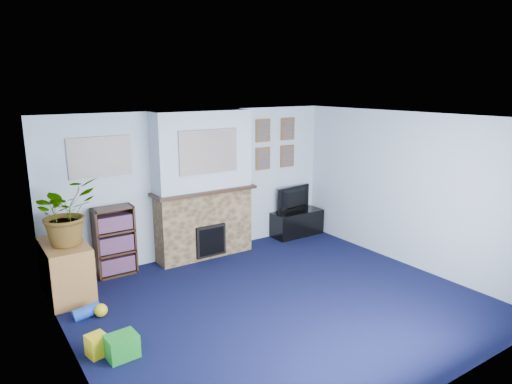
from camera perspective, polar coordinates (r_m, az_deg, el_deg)
floor at (r=6.17m, az=2.75°, el=-13.63°), size 5.00×4.50×0.01m
ceiling at (r=5.52m, az=3.03°, el=9.18°), size 5.00×4.50×0.01m
wall_back at (r=7.60m, az=-7.31°, el=1.07°), size 5.00×0.04×2.40m
wall_front at (r=4.25m, az=21.59°, el=-9.70°), size 5.00×0.04×2.40m
wall_left at (r=4.75m, az=-22.29°, el=-7.36°), size 0.04×4.50×2.40m
wall_right at (r=7.46m, az=18.47°, el=0.26°), size 0.04×4.50×2.40m
chimney_breast at (r=7.42m, az=-6.60°, el=0.68°), size 1.72×0.50×2.40m
collage_main at (r=7.13m, az=-5.94°, el=5.05°), size 1.00×0.03×0.68m
collage_left at (r=6.94m, az=-18.93°, el=4.17°), size 0.90×0.03×0.58m
portrait_tl at (r=8.11m, az=0.88°, el=7.68°), size 0.30×0.03×0.40m
portrait_tr at (r=8.44m, az=3.98°, el=7.87°), size 0.30×0.03×0.40m
portrait_bl at (r=8.18m, az=0.87°, el=4.19°), size 0.30×0.03×0.40m
portrait_br at (r=8.50m, az=3.92°, el=4.51°), size 0.30×0.03×0.40m
tv_stand at (r=8.69m, az=5.12°, el=-3.94°), size 0.99×0.42×0.47m
television at (r=8.58m, az=5.10°, el=-0.89°), size 0.80×0.20×0.46m
bookshelf at (r=7.14m, az=-17.24°, el=-6.06°), size 0.58×0.28×1.05m
sideboard at (r=6.71m, az=-22.63°, el=-9.16°), size 0.54×0.96×0.75m
potted_plant at (r=6.41m, az=-22.76°, el=-2.30°), size 0.99×0.93×0.87m
mantel_clock at (r=7.38m, az=-6.43°, el=0.89°), size 0.10×0.06×0.14m
mantel_candle at (r=7.53m, az=-4.19°, el=1.27°), size 0.05×0.05×0.17m
mantel_teddy at (r=7.17m, az=-9.97°, el=0.36°), size 0.13×0.13×0.13m
mantel_can at (r=7.71m, az=-1.90°, el=1.43°), size 0.06×0.06×0.11m
green_crate at (r=5.22m, az=-16.42°, el=-17.86°), size 0.33×0.27×0.25m
toy_ball at (r=6.11m, az=-18.84°, el=-13.75°), size 0.16×0.16×0.16m
toy_block at (r=5.34m, az=-19.27°, el=-17.69°), size 0.23×0.23×0.23m
toy_tube at (r=6.16m, az=-20.38°, el=-13.84°), size 0.34×0.15×0.19m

